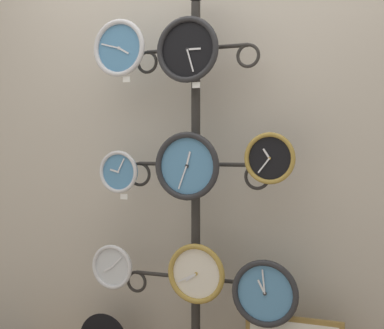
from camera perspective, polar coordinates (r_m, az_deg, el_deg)
The scene contains 13 objects.
shop_wall at distance 2.81m, azimuth 1.61°, elevation 5.82°, with size 4.40×0.04×2.80m.
display_stand at distance 2.68m, azimuth 0.40°, elevation -6.69°, with size 0.78×0.34×2.00m.
clock_top_left at distance 2.77m, azimuth -7.75°, elevation 12.19°, with size 0.29×0.04×0.29m.
clock_top_center at distance 2.61m, azimuth -0.46°, elevation 12.15°, with size 0.32×0.04×0.32m.
clock_middle_left at distance 2.75m, azimuth -7.81°, elevation -0.79°, with size 0.22×0.04×0.22m.
clock_middle_center at distance 2.55m, azimuth -0.53°, elevation -0.18°, with size 0.33×0.04×0.33m.
clock_middle_right at distance 2.46m, azimuth 8.31°, elevation 0.66°, with size 0.24×0.04×0.24m.
clock_bottom_left at distance 2.84m, azimuth -8.48°, elevation -10.74°, with size 0.23×0.04×0.23m.
clock_bottom_center at distance 2.63m, azimuth 0.48°, elevation -11.55°, with size 0.29×0.04×0.29m.
clock_bottom_right at distance 2.52m, azimuth 7.81°, elevation -13.46°, with size 0.31×0.04×0.31m.
price_tag_upper at distance 2.73m, azimuth -7.01°, elevation 9.01°, with size 0.04×0.00×0.03m.
price_tag_mid at distance 2.57m, azimuth 0.44°, elevation 8.47°, with size 0.04×0.00×0.03m.
price_tag_lower at distance 2.75m, azimuth -7.28°, elevation -3.41°, with size 0.04×0.00×0.03m.
Camera 1 is at (0.97, -2.06, 1.21)m, focal length 50.00 mm.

